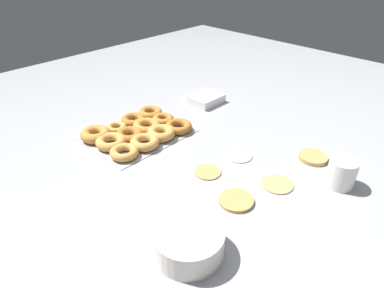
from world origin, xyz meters
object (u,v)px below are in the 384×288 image
at_px(pancake_3, 313,157).
at_px(batter_bowl, 189,242).
at_px(pancake_4, 239,155).
at_px(paper_cup, 342,173).
at_px(container_stack, 206,99).
at_px(pancake_0, 277,184).
at_px(donut_tray, 138,132).
at_px(pancake_2, 208,172).
at_px(pancake_1, 236,200).

relative_size(pancake_3, batter_bowl, 0.57).
distance_m(pancake_4, paper_cup, 0.34).
relative_size(pancake_3, container_stack, 0.69).
bearing_deg(pancake_0, donut_tray, -78.38).
height_order(pancake_2, pancake_4, same).
relative_size(donut_tray, batter_bowl, 2.21).
bearing_deg(pancake_4, donut_tray, -66.47).
distance_m(pancake_0, pancake_3, 0.22).
height_order(pancake_0, pancake_4, same).
height_order(batter_bowl, paper_cup, paper_cup).
xyz_separation_m(pancake_4, paper_cup, (-0.09, 0.33, 0.04)).
bearing_deg(container_stack, pancake_0, 62.42).
bearing_deg(pancake_1, pancake_3, 171.58).
distance_m(pancake_3, paper_cup, 0.16).
xyz_separation_m(pancake_1, pancake_4, (-0.20, -0.15, -0.00)).
bearing_deg(pancake_1, donut_tray, -94.32).
height_order(donut_tray, paper_cup, paper_cup).
distance_m(pancake_3, pancake_4, 0.26).
bearing_deg(pancake_4, pancake_2, -4.41).
height_order(pancake_2, paper_cup, paper_cup).
height_order(pancake_3, container_stack, container_stack).
distance_m(pancake_3, batter_bowl, 0.61).
xyz_separation_m(pancake_1, batter_bowl, (0.23, 0.03, 0.03)).
xyz_separation_m(pancake_3, paper_cup, (0.08, 0.13, 0.04)).
height_order(donut_tray, container_stack, donut_tray).
bearing_deg(container_stack, pancake_2, 42.83).
bearing_deg(pancake_2, pancake_4, 175.59).
relative_size(pancake_0, pancake_1, 0.94).
bearing_deg(pancake_3, donut_tray, -60.02).
height_order(batter_bowl, container_stack, batter_bowl).
distance_m(pancake_4, batter_bowl, 0.47).
bearing_deg(pancake_3, pancake_1, -8.42).
relative_size(pancake_1, container_stack, 0.72).
height_order(pancake_0, paper_cup, paper_cup).
relative_size(pancake_0, paper_cup, 1.06).
relative_size(donut_tray, container_stack, 2.69).
height_order(pancake_3, donut_tray, donut_tray).
distance_m(pancake_1, pancake_2, 0.16).
bearing_deg(pancake_0, pancake_3, 177.37).
bearing_deg(pancake_4, paper_cup, 105.24).
xyz_separation_m(pancake_0, pancake_1, (0.16, -0.05, 0.00)).
relative_size(pancake_1, paper_cup, 1.13).
xyz_separation_m(pancake_4, batter_bowl, (0.44, 0.18, 0.03)).
height_order(pancake_1, paper_cup, paper_cup).
bearing_deg(batter_bowl, pancake_4, -157.81).
bearing_deg(paper_cup, batter_bowl, -15.97).
xyz_separation_m(batter_bowl, container_stack, (-0.69, -0.57, -0.02)).
bearing_deg(batter_bowl, donut_tray, -116.26).
relative_size(pancake_1, pancake_2, 1.18).
height_order(pancake_2, container_stack, container_stack).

